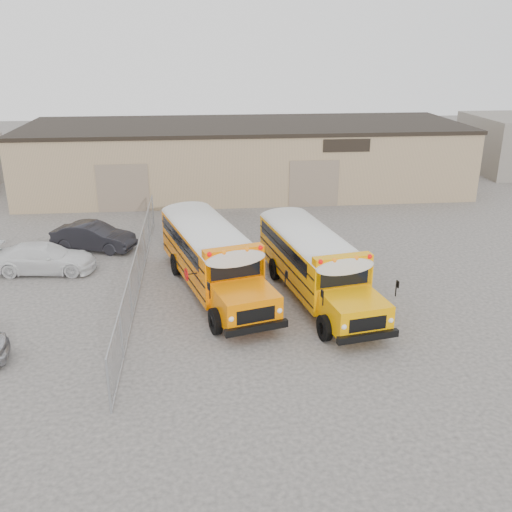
{
  "coord_description": "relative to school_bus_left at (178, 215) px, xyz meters",
  "views": [
    {
      "loc": [
        -3.21,
        -20.1,
        10.08
      ],
      "look_at": [
        -0.99,
        2.14,
        1.6
      ],
      "focal_mm": 40.0,
      "sensor_mm": 36.0,
      "label": 1
    }
  ],
  "objects": [
    {
      "name": "school_bus_left",
      "position": [
        0.0,
        0.0,
        0.0
      ],
      "size": [
        4.86,
        9.98,
        2.84
      ],
      "color": "#FF7900",
      "rests_on": "ground"
    },
    {
      "name": "tarp_bundle",
      "position": [
        3.27,
        -8.71,
        -0.94
      ],
      "size": [
        1.03,
        1.01,
        1.37
      ],
      "color": "black",
      "rests_on": "ground"
    },
    {
      "name": "ground",
      "position": [
        4.41,
        -8.35,
        -1.64
      ],
      "size": [
        120.0,
        120.0,
        0.0
      ],
      "primitive_type": "plane",
      "color": "#484542",
      "rests_on": "ground"
    },
    {
      "name": "chainlink_fence",
      "position": [
        -1.59,
        -5.35,
        -0.74
      ],
      "size": [
        0.07,
        18.07,
        1.81
      ],
      "color": "#999DA2",
      "rests_on": "ground"
    },
    {
      "name": "car_dark",
      "position": [
        -4.33,
        -0.22,
        -0.95
      ],
      "size": [
        4.47,
        2.78,
        1.39
      ],
      "primitive_type": "imported",
      "rotation": [
        0.0,
        0.0,
        1.24
      ],
      "color": "black",
      "rests_on": "ground"
    },
    {
      "name": "school_bus_right",
      "position": [
        4.78,
        -1.12,
        -0.06
      ],
      "size": [
        3.91,
        9.62,
        2.74
      ],
      "color": "#FFA500",
      "rests_on": "ground"
    },
    {
      "name": "warehouse",
      "position": [
        4.4,
        11.64,
        0.73
      ],
      "size": [
        30.2,
        10.2,
        4.67
      ],
      "color": "tan",
      "rests_on": "ground"
    },
    {
      "name": "car_white",
      "position": [
        -6.1,
        -3.07,
        -0.97
      ],
      "size": [
        4.79,
        2.27,
        1.35
      ],
      "primitive_type": "imported",
      "rotation": [
        0.0,
        0.0,
        1.49
      ],
      "color": "white",
      "rests_on": "ground"
    }
  ]
}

